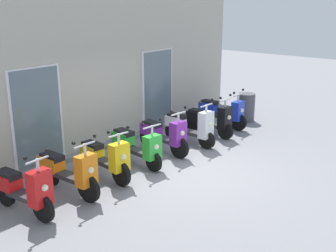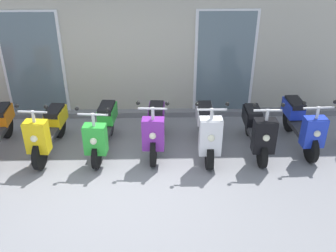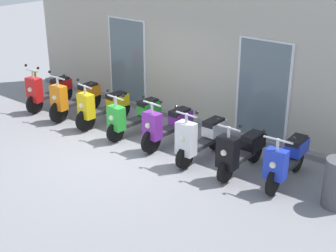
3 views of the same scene
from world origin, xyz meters
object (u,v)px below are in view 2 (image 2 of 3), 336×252
(scooter_yellow, at_px, (48,130))
(scooter_white, at_px, (207,129))
(scooter_black, at_px, (257,129))
(scooter_green, at_px, (102,128))
(scooter_purple, at_px, (155,127))
(scooter_blue, at_px, (302,123))

(scooter_yellow, xyz_separation_m, scooter_white, (2.91, -0.08, 0.01))
(scooter_white, bearing_deg, scooter_black, 1.64)
(scooter_green, height_order, scooter_white, scooter_white)
(scooter_yellow, bearing_deg, scooter_purple, 0.91)
(scooter_yellow, relative_size, scooter_purple, 1.02)
(scooter_purple, relative_size, scooter_black, 1.03)
(scooter_green, relative_size, scooter_blue, 0.99)
(scooter_white, height_order, scooter_black, scooter_white)
(scooter_purple, distance_m, scooter_blue, 2.76)
(scooter_purple, bearing_deg, scooter_yellow, -179.09)
(scooter_purple, bearing_deg, scooter_black, -2.51)
(scooter_green, bearing_deg, scooter_white, -3.09)
(scooter_yellow, height_order, scooter_black, scooter_yellow)
(scooter_green, distance_m, scooter_white, 1.93)
(scooter_black, relative_size, scooter_blue, 0.95)
(scooter_blue, bearing_deg, scooter_white, -173.71)
(scooter_white, bearing_deg, scooter_yellow, 178.46)
(scooter_blue, bearing_deg, scooter_green, -178.53)
(scooter_yellow, xyz_separation_m, scooter_purple, (1.96, 0.03, 0.01))
(scooter_yellow, height_order, scooter_green, scooter_yellow)
(scooter_black, bearing_deg, scooter_green, 178.45)
(scooter_purple, xyz_separation_m, scooter_blue, (2.76, 0.09, 0.00))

